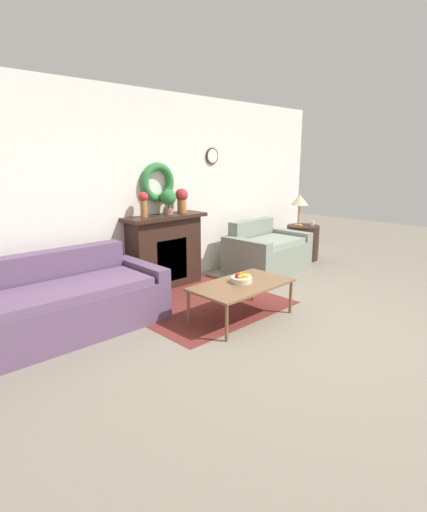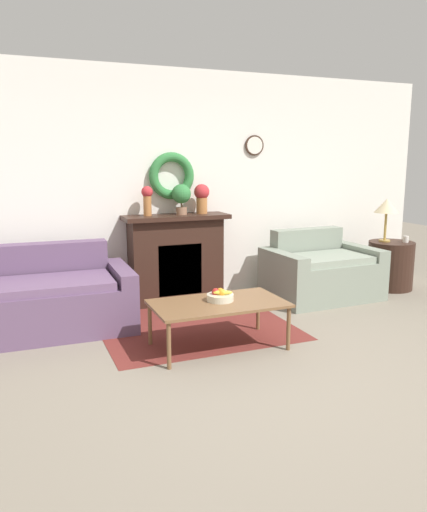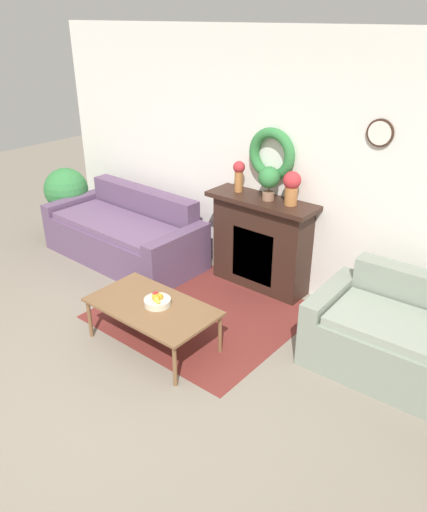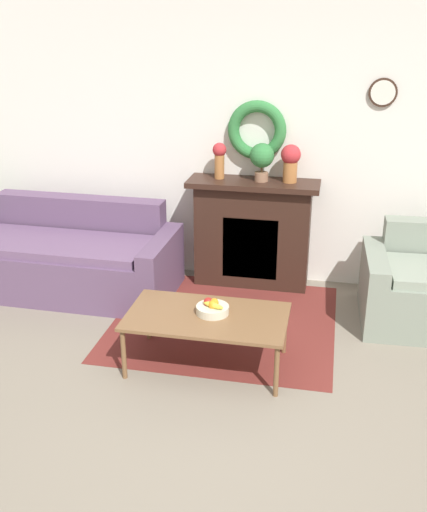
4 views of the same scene
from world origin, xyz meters
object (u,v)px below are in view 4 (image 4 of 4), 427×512
object	(u,v)px
vase_on_mantel_right	(291,161)
potted_plant_on_mantel	(262,158)
fruit_bowl	(212,308)
coffee_table	(207,319)
fireplace	(253,232)
vase_on_mantel_left	(219,158)
couch_left	(68,258)

from	to	relation	value
vase_on_mantel_right	potted_plant_on_mantel	bearing A→B (deg)	-175.57
fruit_bowl	potted_plant_on_mantel	bearing A→B (deg)	84.43
fruit_bowl	vase_on_mantel_right	world-z (taller)	vase_on_mantel_right
coffee_table	potted_plant_on_mantel	world-z (taller)	potted_plant_on_mantel
fireplace	fruit_bowl	bearing A→B (deg)	-92.86
coffee_table	vase_on_mantel_left	bearing A→B (deg)	97.93
vase_on_mantel_left	vase_on_mantel_right	world-z (taller)	vase_on_mantel_right
fireplace	vase_on_mantel_right	distance (m)	0.79
couch_left	coffee_table	size ratio (longest dim) A/B	1.75
coffee_table	vase_on_mantel_right	xyz separation A→B (m)	(0.44, 1.56, 0.85)
couch_left	fruit_bowl	size ratio (longest dim) A/B	8.51
fireplace	vase_on_mantel_left	size ratio (longest dim) A/B	3.65
fireplace	couch_left	distance (m)	1.78
coffee_table	potted_plant_on_mantel	distance (m)	1.78
potted_plant_on_mantel	vase_on_mantel_left	bearing A→B (deg)	177.12
fireplace	coffee_table	xyz separation A→B (m)	(-0.11, -1.56, -0.14)
coffee_table	couch_left	bearing A→B (deg)	145.75
fireplace	vase_on_mantel_right	size ratio (longest dim) A/B	3.54
fruit_bowl	vase_on_mantel_left	distance (m)	1.73
potted_plant_on_mantel	coffee_table	bearing A→B (deg)	-96.67
fruit_bowl	vase_on_mantel_left	world-z (taller)	vase_on_mantel_left
vase_on_mantel_right	potted_plant_on_mantel	size ratio (longest dim) A/B	0.98
vase_on_mantel_left	potted_plant_on_mantel	bearing A→B (deg)	-2.88
potted_plant_on_mantel	couch_left	bearing A→B (deg)	-165.40
fruit_bowl	potted_plant_on_mantel	world-z (taller)	potted_plant_on_mantel
couch_left	vase_on_mantel_right	world-z (taller)	vase_on_mantel_right
fireplace	fruit_bowl	size ratio (longest dim) A/B	5.04
coffee_table	fruit_bowl	xyz separation A→B (m)	(0.03, 0.04, 0.08)
vase_on_mantel_left	couch_left	bearing A→B (deg)	-160.67
fruit_bowl	fireplace	bearing A→B (deg)	87.14
vase_on_mantel_right	potted_plant_on_mantel	distance (m)	0.26
fireplace	potted_plant_on_mantel	distance (m)	0.74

